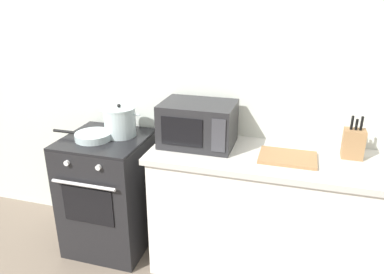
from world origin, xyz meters
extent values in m
cube|color=silver|center=(0.30, 0.97, 1.25)|extent=(4.40, 0.10, 2.50)
cube|color=white|center=(0.90, 0.62, 0.44)|extent=(1.64, 0.56, 0.88)
cube|color=beige|center=(0.90, 0.62, 0.90)|extent=(1.70, 0.60, 0.04)
cube|color=black|center=(-0.35, 0.60, 0.45)|extent=(0.60, 0.60, 0.90)
cube|color=black|center=(-0.35, 0.60, 0.91)|extent=(0.60, 0.60, 0.02)
cube|color=black|center=(-0.35, 0.30, 0.52)|extent=(0.39, 0.01, 0.28)
cylinder|color=silver|center=(-0.35, 0.27, 0.70)|extent=(0.48, 0.02, 0.02)
cylinder|color=silver|center=(-0.47, 0.29, 0.84)|extent=(0.04, 0.02, 0.04)
cylinder|color=silver|center=(-0.23, 0.29, 0.84)|extent=(0.04, 0.02, 0.04)
cylinder|color=silver|center=(-0.25, 0.68, 1.02)|extent=(0.23, 0.23, 0.21)
cylinder|color=silver|center=(-0.25, 0.68, 1.13)|extent=(0.24, 0.24, 0.01)
sphere|color=black|center=(-0.25, 0.68, 1.15)|extent=(0.03, 0.03, 0.03)
cylinder|color=silver|center=(-0.39, 0.68, 1.09)|extent=(0.05, 0.01, 0.01)
cylinder|color=silver|center=(-0.12, 0.68, 1.09)|extent=(0.05, 0.01, 0.01)
cylinder|color=silver|center=(-0.41, 0.55, 0.95)|extent=(0.27, 0.27, 0.05)
cylinder|color=black|center=(-0.64, 0.55, 0.96)|extent=(0.20, 0.02, 0.02)
cube|color=#232326|center=(0.34, 0.68, 1.07)|extent=(0.50, 0.36, 0.30)
cube|color=black|center=(0.28, 0.50, 1.07)|extent=(0.28, 0.01, 0.19)
cube|color=#38383D|center=(0.53, 0.50, 1.07)|extent=(0.09, 0.01, 0.22)
cube|color=#997047|center=(0.96, 0.60, 0.93)|extent=(0.36, 0.26, 0.02)
cube|color=#997047|center=(1.35, 0.74, 1.02)|extent=(0.13, 0.10, 0.19)
cylinder|color=black|center=(1.33, 0.74, 1.15)|extent=(0.02, 0.02, 0.09)
cylinder|color=black|center=(1.35, 0.74, 1.15)|extent=(0.02, 0.02, 0.07)
cylinder|color=black|center=(1.38, 0.74, 1.16)|extent=(0.02, 0.02, 0.09)
camera|label=1|loc=(0.98, -1.63, 1.91)|focal=34.42mm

